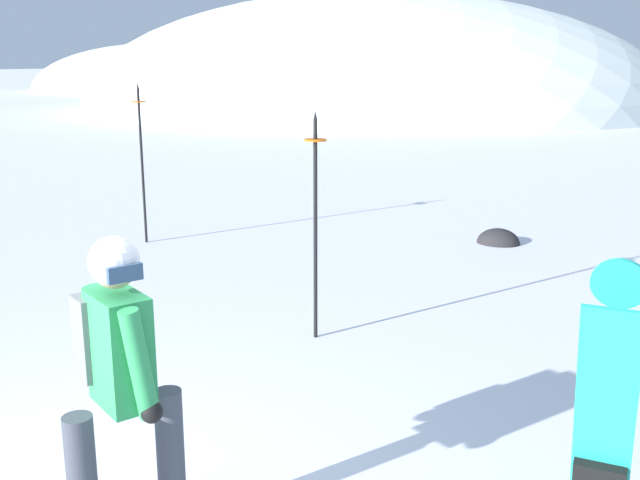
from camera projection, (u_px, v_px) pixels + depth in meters
ridge_peak_main at (366, 108)px, 39.06m from camera, size 30.18×27.17×11.71m
ridge_peak_far at (161, 91)px, 60.78m from camera, size 21.07×18.97×7.59m
snowboarder_main at (120, 388)px, 3.76m from camera, size 1.02×1.65×1.71m
spare_snowboard at (605, 420)px, 3.65m from camera, size 0.28×0.47×1.60m
piste_marker_near at (142, 154)px, 10.26m from camera, size 0.20×0.20×2.23m
piste_marker_far at (315, 212)px, 6.68m from camera, size 0.20×0.20×2.10m
rock_dark at (498, 243)px, 10.50m from camera, size 0.60×0.51×0.42m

